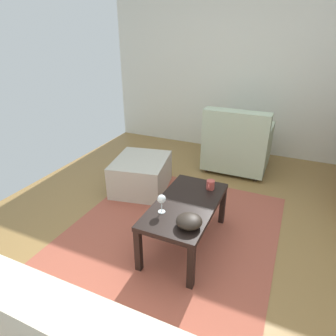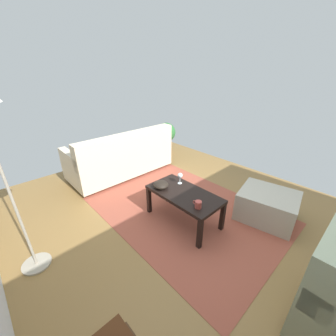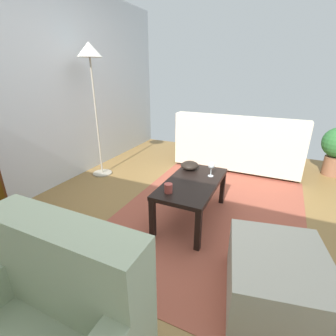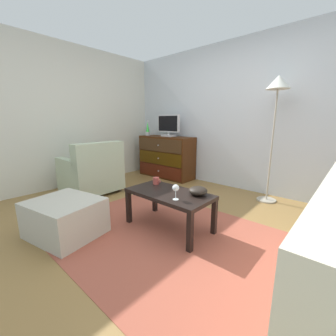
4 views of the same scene
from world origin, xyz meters
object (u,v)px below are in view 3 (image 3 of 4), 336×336
object	(u,v)px
ottoman	(276,279)
mug	(169,188)
bowl_decorative	(190,165)
couch_large	(238,147)
wine_glass	(211,166)
coffee_table	(192,186)
standing_lamp	(90,64)

from	to	relation	value
ottoman	mug	bearing A→B (deg)	67.12
bowl_decorative	ottoman	size ratio (longest dim) A/B	0.28
bowl_decorative	couch_large	xyz separation A→B (m)	(1.45, -0.30, -0.14)
wine_glass	couch_large	distance (m)	1.55
couch_large	ottoman	xyz separation A→B (m)	(-2.46, -0.68, -0.14)
coffee_table	wine_glass	world-z (taller)	wine_glass
mug	couch_large	xyz separation A→B (m)	(2.05, -0.28, -0.13)
bowl_decorative	standing_lamp	world-z (taller)	standing_lamp
coffee_table	wine_glass	distance (m)	0.30
bowl_decorative	couch_large	world-z (taller)	couch_large
wine_glass	standing_lamp	distance (m)	2.06
coffee_table	wine_glass	xyz separation A→B (m)	(0.20, -0.13, 0.17)
bowl_decorative	ottoman	world-z (taller)	bowl_decorative
bowl_decorative	ottoman	xyz separation A→B (m)	(-1.01, -0.98, -0.28)
coffee_table	ottoman	size ratio (longest dim) A/B	1.37
mug	standing_lamp	xyz separation A→B (m)	(0.87, 1.52, 1.08)
wine_glass	mug	distance (m)	0.58
coffee_table	couch_large	size ratio (longest dim) A/B	0.51
mug	bowl_decorative	world-z (taller)	bowl_decorative
standing_lamp	couch_large	bearing A→B (deg)	-56.68
mug	ottoman	world-z (taller)	mug
mug	bowl_decorative	distance (m)	0.61
standing_lamp	coffee_table	bearing A→B (deg)	-108.71
wine_glass	standing_lamp	xyz separation A→B (m)	(0.35, 1.77, 1.00)
couch_large	ottoman	size ratio (longest dim) A/B	2.67
bowl_decorative	ottoman	bearing A→B (deg)	-135.91
mug	bowl_decorative	bearing A→B (deg)	1.70
standing_lamp	bowl_decorative	bearing A→B (deg)	-100.01
wine_glass	standing_lamp	world-z (taller)	standing_lamp
bowl_decorative	standing_lamp	distance (m)	1.86
wine_glass	coffee_table	bearing A→B (deg)	147.00
mug	standing_lamp	bearing A→B (deg)	60.10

